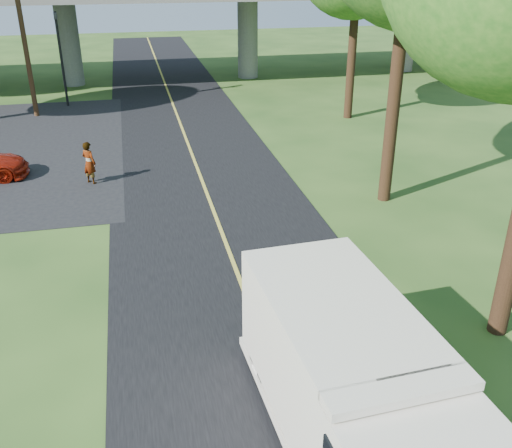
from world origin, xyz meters
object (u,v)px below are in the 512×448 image
object	(u,v)px
step_van	(351,384)
pedestrian	(89,163)
traffic_signal	(60,49)
utility_pole	(22,28)

from	to	relation	value
step_van	pedestrian	world-z (taller)	step_van
traffic_signal	pedestrian	distance (m)	13.39
traffic_signal	utility_pole	distance (m)	2.86
traffic_signal	pedestrian	xyz separation A→B (m)	(1.79, -13.05, -2.37)
utility_pole	step_van	distance (m)	27.03
step_van	pedestrian	bearing A→B (deg)	105.56
traffic_signal	utility_pole	world-z (taller)	utility_pole
step_van	pedestrian	xyz separation A→B (m)	(-4.95, 14.50, -0.63)
utility_pole	pedestrian	distance (m)	12.13
utility_pole	traffic_signal	bearing A→B (deg)	53.13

